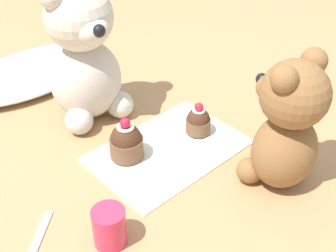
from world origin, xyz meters
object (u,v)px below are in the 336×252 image
at_px(juice_glass, 109,227).
at_px(teaspoon, 35,246).
at_px(teddy_bear_tan, 287,125).
at_px(cupcake_near_cream_bear, 126,142).
at_px(cupcake_near_tan_bear, 200,122).
at_px(teddy_bear_cream, 84,56).

distance_m(juice_glass, teaspoon, 0.11).
bearing_deg(teddy_bear_tan, cupcake_near_cream_bear, -55.94).
relative_size(cupcake_near_cream_bear, juice_glass, 1.29).
bearing_deg(cupcake_near_cream_bear, teddy_bear_tan, -55.49).
xyz_separation_m(cupcake_near_cream_bear, cupcake_near_tan_bear, (0.14, -0.04, -0.01)).
distance_m(teddy_bear_cream, juice_glass, 0.34).
relative_size(teddy_bear_cream, juice_glass, 4.54).
xyz_separation_m(juice_glass, teaspoon, (-0.09, 0.07, -0.03)).
xyz_separation_m(teddy_bear_cream, juice_glass, (-0.17, -0.28, -0.10)).
xyz_separation_m(teddy_bear_tan, cupcake_near_tan_bear, (-0.01, 0.17, -0.08)).
bearing_deg(teaspoon, juice_glass, -78.52).
relative_size(teddy_bear_cream, teaspoon, 2.08).
bearing_deg(teaspoon, teddy_bear_tan, -63.27).
height_order(teddy_bear_cream, teddy_bear_tan, teddy_bear_cream).
relative_size(teddy_bear_cream, cupcake_near_tan_bear, 4.44).
height_order(teddy_bear_tan, juice_glass, teddy_bear_tan).
bearing_deg(teaspoon, cupcake_near_tan_bear, -37.32).
xyz_separation_m(teddy_bear_cream, cupcake_near_tan_bear, (0.11, -0.19, -0.10)).
bearing_deg(cupcake_near_tan_bear, teddy_bear_tan, -87.99).
distance_m(teddy_bear_cream, cupcake_near_cream_bear, 0.18).
bearing_deg(juice_glass, teaspoon, 142.38).
relative_size(teddy_bear_tan, teaspoon, 1.74).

